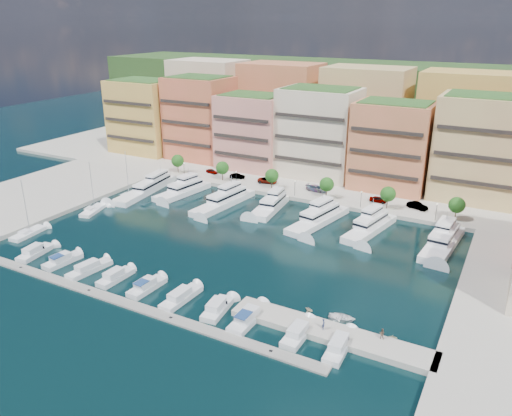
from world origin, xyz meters
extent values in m
plane|color=black|center=(0.00, 0.00, 0.00)|extent=(400.00, 400.00, 0.00)
cube|color=#9E998E|center=(0.00, 62.00, 0.00)|extent=(220.00, 64.00, 2.00)
cube|color=#9E998E|center=(-62.00, -8.00, 0.00)|extent=(34.00, 76.00, 2.00)
cube|color=#1A3515|center=(0.00, 110.00, 0.00)|extent=(240.00, 40.00, 58.00)
cube|color=gray|center=(-3.00, -30.00, 0.00)|extent=(72.00, 2.20, 0.35)
cube|color=#9E998E|center=(30.00, -22.00, 0.00)|extent=(32.00, 5.00, 2.00)
cube|color=gold|center=(-66.00, 50.00, 13.00)|extent=(22.00, 16.00, 24.00)
cube|color=black|center=(-66.00, 41.75, 13.00)|extent=(20.24, 0.50, 0.90)
cube|color=#285522|center=(-66.00, 50.00, 25.40)|extent=(19.36, 14.08, 0.80)
cube|color=#D55F47|center=(-44.00, 52.00, 14.00)|extent=(20.00, 16.00, 26.00)
cube|color=black|center=(-44.00, 43.75, 14.00)|extent=(18.40, 0.50, 0.90)
cube|color=#285522|center=(-44.00, 52.00, 27.40)|extent=(17.60, 14.08, 0.80)
cube|color=#DE8E7C|center=(-23.00, 50.00, 12.00)|extent=(20.00, 15.00, 22.00)
cube|color=black|center=(-23.00, 42.25, 12.00)|extent=(18.40, 0.50, 0.90)
cube|color=#285522|center=(-23.00, 50.00, 23.40)|extent=(17.60, 13.20, 0.80)
cube|color=beige|center=(-2.00, 52.00, 13.50)|extent=(22.00, 16.00, 25.00)
cube|color=black|center=(-2.00, 43.75, 13.50)|extent=(20.24, 0.50, 0.90)
cube|color=#285522|center=(-2.00, 52.00, 26.40)|extent=(19.36, 14.08, 0.80)
cube|color=#E07954|center=(20.00, 50.00, 12.50)|extent=(20.00, 15.00, 23.00)
cube|color=black|center=(20.00, 42.25, 12.50)|extent=(18.40, 0.50, 0.90)
cube|color=#285522|center=(20.00, 50.00, 24.40)|extent=(17.60, 13.20, 0.80)
cube|color=tan|center=(42.00, 52.00, 14.00)|extent=(22.00, 16.00, 26.00)
cube|color=black|center=(42.00, 43.75, 14.00)|extent=(20.24, 0.50, 0.90)
cube|color=#285522|center=(42.00, 52.00, 27.40)|extent=(19.36, 14.08, 0.80)
cube|color=beige|center=(-55.00, 74.00, 16.00)|extent=(26.00, 18.00, 30.00)
cube|color=#E07954|center=(-25.00, 74.00, 16.00)|extent=(26.00, 18.00, 30.00)
cube|color=tan|center=(5.00, 74.00, 16.00)|extent=(26.00, 18.00, 30.00)
cube|color=gold|center=(35.00, 74.00, 16.00)|extent=(26.00, 18.00, 30.00)
cylinder|color=#473323|center=(-40.00, 33.50, 2.50)|extent=(0.24, 0.24, 3.00)
sphere|color=#154C16|center=(-40.00, 33.50, 4.75)|extent=(3.80, 3.80, 3.80)
cylinder|color=#473323|center=(-24.00, 33.50, 2.50)|extent=(0.24, 0.24, 3.00)
sphere|color=#154C16|center=(-24.00, 33.50, 4.75)|extent=(3.80, 3.80, 3.80)
cylinder|color=#473323|center=(-8.00, 33.50, 2.50)|extent=(0.24, 0.24, 3.00)
sphere|color=#154C16|center=(-8.00, 33.50, 4.75)|extent=(3.80, 3.80, 3.80)
cylinder|color=#473323|center=(8.00, 33.50, 2.50)|extent=(0.24, 0.24, 3.00)
sphere|color=#154C16|center=(8.00, 33.50, 4.75)|extent=(3.80, 3.80, 3.80)
cylinder|color=#473323|center=(24.00, 33.50, 2.50)|extent=(0.24, 0.24, 3.00)
sphere|color=#154C16|center=(24.00, 33.50, 4.75)|extent=(3.80, 3.80, 3.80)
cylinder|color=#473323|center=(40.00, 33.50, 2.50)|extent=(0.24, 0.24, 3.00)
sphere|color=#154C16|center=(40.00, 33.50, 4.75)|extent=(3.80, 3.80, 3.80)
cylinder|color=black|center=(-36.00, 31.20, 3.00)|extent=(0.10, 0.10, 4.00)
sphere|color=#FFF2CC|center=(-36.00, 31.20, 5.05)|extent=(0.30, 0.30, 0.30)
cylinder|color=black|center=(-18.00, 31.20, 3.00)|extent=(0.10, 0.10, 4.00)
sphere|color=#FFF2CC|center=(-18.00, 31.20, 5.05)|extent=(0.30, 0.30, 0.30)
cylinder|color=black|center=(0.00, 31.20, 3.00)|extent=(0.10, 0.10, 4.00)
sphere|color=#FFF2CC|center=(0.00, 31.20, 5.05)|extent=(0.30, 0.30, 0.30)
cylinder|color=black|center=(18.00, 31.20, 3.00)|extent=(0.10, 0.10, 4.00)
sphere|color=#FFF2CC|center=(18.00, 31.20, 5.05)|extent=(0.30, 0.30, 0.30)
cylinder|color=black|center=(36.00, 31.20, 3.00)|extent=(0.10, 0.10, 4.00)
sphere|color=#FFF2CC|center=(36.00, 31.20, 5.05)|extent=(0.30, 0.30, 0.30)
cube|color=white|center=(-38.45, 16.59, 0.35)|extent=(7.24, 25.15, 2.30)
cube|color=white|center=(-38.45, 19.08, 2.40)|extent=(5.16, 13.97, 1.80)
cube|color=black|center=(-38.45, 19.08, 2.40)|extent=(5.23, 14.04, 0.55)
cube|color=white|center=(-38.45, 21.06, 4.00)|extent=(3.48, 7.70, 1.40)
cylinder|color=#B2B2B7|center=(-38.45, 22.55, 5.60)|extent=(0.14, 0.14, 1.80)
cube|color=white|center=(-28.49, 19.94, 0.35)|extent=(7.28, 18.61, 2.30)
cube|color=white|center=(-28.49, 21.75, 2.40)|extent=(5.27, 10.42, 1.80)
cube|color=black|center=(-28.49, 21.75, 2.40)|extent=(5.34, 10.49, 0.55)
cube|color=white|center=(-28.49, 23.20, 4.00)|extent=(3.59, 5.79, 1.40)
cylinder|color=#B2B2B7|center=(-28.49, 24.29, 5.60)|extent=(0.14, 0.14, 1.80)
cube|color=black|center=(-28.49, 19.94, -0.10)|extent=(7.34, 18.67, 0.35)
cube|color=white|center=(-14.10, 18.02, 0.35)|extent=(6.90, 22.31, 2.30)
cube|color=white|center=(-14.10, 20.22, 2.40)|extent=(4.96, 12.41, 1.80)
cube|color=black|center=(-14.10, 20.22, 2.40)|extent=(5.03, 12.48, 0.55)
cube|color=white|center=(-14.10, 21.97, 4.00)|extent=(3.37, 6.85, 1.40)
cylinder|color=#B2B2B7|center=(-14.10, 23.29, 5.60)|extent=(0.14, 0.14, 1.80)
cube|color=white|center=(-2.16, 20.77, 0.35)|extent=(6.27, 16.85, 2.30)
cube|color=white|center=(-2.16, 22.41, 2.40)|extent=(4.69, 9.40, 1.80)
cube|color=black|center=(-2.16, 22.41, 2.40)|extent=(4.75, 9.46, 0.55)
cube|color=white|center=(-2.16, 23.73, 4.00)|extent=(3.26, 5.20, 1.40)
cylinder|color=#B2B2B7|center=(-2.16, 24.72, 5.60)|extent=(0.14, 0.14, 1.80)
cube|color=white|center=(11.81, 18.45, 0.35)|extent=(8.55, 21.57, 2.30)
cube|color=white|center=(11.81, 20.56, 2.40)|extent=(5.89, 12.10, 1.80)
cube|color=black|center=(11.81, 20.56, 2.40)|extent=(5.96, 12.17, 0.55)
cube|color=white|center=(11.81, 22.25, 4.00)|extent=(3.89, 6.74, 1.40)
cylinder|color=#B2B2B7|center=(11.81, 23.51, 5.60)|extent=(0.14, 0.14, 1.80)
cube|color=black|center=(11.81, 18.45, -0.10)|extent=(8.61, 21.63, 0.35)
cube|color=white|center=(23.85, 19.46, 0.35)|extent=(7.72, 19.52, 2.30)
cube|color=white|center=(23.85, 21.37, 2.40)|extent=(5.36, 10.95, 1.80)
cube|color=black|center=(23.85, 21.37, 2.40)|extent=(5.43, 11.02, 0.55)
cube|color=white|center=(23.85, 22.90, 4.00)|extent=(3.56, 6.09, 1.40)
cylinder|color=#B2B2B7|center=(23.85, 24.04, 5.60)|extent=(0.14, 0.14, 1.80)
cube|color=white|center=(39.68, 18.89, 0.35)|extent=(6.51, 20.54, 2.30)
cube|color=white|center=(39.68, 20.91, 2.40)|extent=(4.90, 11.40, 1.80)
cube|color=black|center=(39.68, 20.91, 2.40)|extent=(4.97, 11.47, 0.55)
cube|color=white|center=(39.68, 22.53, 4.00)|extent=(3.42, 6.28, 1.40)
cylinder|color=#B2B2B7|center=(39.68, 23.74, 5.60)|extent=(0.14, 0.14, 1.80)
cube|color=silver|center=(-32.61, -24.50, 0.25)|extent=(3.79, 8.46, 1.40)
cube|color=silver|center=(-32.61, -24.91, 1.55)|extent=(2.62, 4.17, 1.10)
cube|color=black|center=(-32.61, -23.27, 1.30)|extent=(1.93, 0.36, 0.55)
cube|color=silver|center=(-24.77, -24.50, 0.25)|extent=(3.49, 8.00, 1.40)
cube|color=silver|center=(-24.77, -24.89, 1.55)|extent=(2.49, 3.92, 1.10)
cube|color=black|center=(-24.77, -23.34, 1.30)|extent=(1.96, 0.30, 0.55)
cube|color=navy|center=(-24.77, -25.90, 2.15)|extent=(2.13, 2.51, 0.12)
cube|color=silver|center=(-17.57, -24.50, 0.25)|extent=(3.69, 9.44, 1.40)
cube|color=silver|center=(-17.57, -24.96, 1.55)|extent=(2.52, 4.63, 1.10)
cube|color=black|center=(-17.57, -23.12, 1.30)|extent=(1.81, 0.33, 0.55)
cube|color=silver|center=(-10.92, -24.50, 0.25)|extent=(2.80, 7.68, 1.40)
cube|color=silver|center=(-10.92, -24.88, 1.55)|extent=(2.12, 3.71, 1.10)
cube|color=black|center=(-10.92, -23.36, 1.30)|extent=(1.87, 0.15, 0.55)
cube|color=silver|center=(-3.52, -24.50, 0.25)|extent=(3.10, 7.94, 1.40)
cube|color=silver|center=(-3.52, -24.89, 1.55)|extent=(2.30, 3.85, 1.10)
cube|color=black|center=(-3.52, -23.33, 1.30)|extent=(1.95, 0.20, 0.55)
cube|color=navy|center=(-3.52, -25.91, 2.15)|extent=(2.01, 2.44, 0.12)
cube|color=silver|center=(4.02, -24.50, 0.25)|extent=(3.04, 9.07, 1.40)
cube|color=silver|center=(4.02, -24.95, 1.55)|extent=(2.25, 4.39, 1.10)
cube|color=black|center=(4.02, -23.16, 1.30)|extent=(1.91, 0.18, 0.55)
cube|color=silver|center=(11.38, -24.50, 0.25)|extent=(3.71, 7.81, 1.40)
cube|color=silver|center=(11.38, -24.88, 1.55)|extent=(2.62, 3.85, 1.10)
cube|color=black|center=(11.38, -23.37, 1.30)|extent=(2.03, 0.34, 0.55)
cube|color=silver|center=(17.20, -24.50, 0.25)|extent=(2.92, 9.20, 1.40)
cube|color=silver|center=(17.20, -24.96, 1.55)|extent=(2.25, 4.42, 1.10)
cube|color=black|center=(17.20, -23.13, 1.30)|extent=(2.03, 0.12, 0.55)
cube|color=navy|center=(17.20, -26.15, 2.15)|extent=(2.01, 2.77, 0.12)
cube|color=silver|center=(25.88, -24.50, 0.25)|extent=(2.73, 7.90, 1.40)
cube|color=silver|center=(25.88, -24.89, 1.55)|extent=(2.11, 3.80, 1.10)
cube|color=black|center=(25.88, -23.32, 1.30)|extent=(1.92, 0.12, 0.55)
cube|color=silver|center=(32.40, -24.50, 0.25)|extent=(2.93, 8.86, 1.40)
cube|color=silver|center=(32.40, -24.94, 1.55)|extent=(2.18, 4.29, 1.10)
cube|color=black|center=(32.40, -23.19, 1.30)|extent=(1.85, 0.18, 0.55)
cube|color=white|center=(-42.42, -18.50, 0.20)|extent=(3.64, 8.74, 1.20)
cube|color=white|center=(-42.42, -19.35, 1.10)|extent=(1.88, 2.28, 0.60)
cylinder|color=#B2B2B7|center=(-42.42, -18.07, 6.80)|extent=(0.14, 0.14, 12.00)
cylinder|color=#B2B2B7|center=(-42.42, -19.77, 1.80)|extent=(0.48, 3.82, 0.10)
cube|color=white|center=(-39.81, 10.89, 0.20)|extent=(2.78, 8.89, 1.20)
cube|color=white|center=(-39.81, 10.00, 1.10)|extent=(1.64, 2.23, 0.60)
cylinder|color=#B2B2B7|center=(-39.81, 11.33, 6.80)|extent=(0.14, 0.14, 12.00)
cylinder|color=#B2B2B7|center=(-39.81, 9.56, 1.80)|extent=(0.14, 3.99, 0.10)
cube|color=white|center=(-40.31, -1.18, 0.20)|extent=(4.99, 9.12, 1.20)
cube|color=white|center=(-40.31, -2.05, 1.10)|extent=(2.19, 2.54, 0.60)
cylinder|color=#B2B2B7|center=(-40.31, -0.75, 6.80)|extent=(0.14, 0.14, 12.00)
cylinder|color=#B2B2B7|center=(-40.31, -2.48, 1.80)|extent=(1.13, 3.80, 0.10)
imported|color=white|center=(30.21, -17.10, 0.44)|extent=(4.83, 3.88, 0.89)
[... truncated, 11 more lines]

